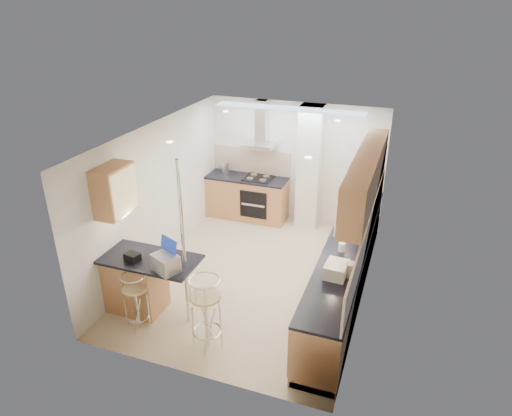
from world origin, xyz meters
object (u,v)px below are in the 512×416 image
(bar_stool_near, at_px, (136,302))
(bar_stool_end, at_px, (206,313))
(bread_bin, at_px, (336,270))
(microwave, at_px, (355,215))
(laptop, at_px, (166,263))

(bar_stool_near, relative_size, bar_stool_end, 0.83)
(bar_stool_end, bearing_deg, bar_stool_near, 99.93)
(bar_stool_end, bearing_deg, bread_bin, -49.79)
(microwave, relative_size, bar_stool_near, 0.58)
(microwave, bearing_deg, laptop, 144.72)
(microwave, bearing_deg, bread_bin, -172.38)
(laptop, relative_size, bread_bin, 0.98)
(microwave, bearing_deg, bar_stool_end, 156.77)
(microwave, xyz_separation_m, bar_stool_end, (-1.53, -2.57, -0.53))
(microwave, xyz_separation_m, laptop, (-2.20, -2.37, -0.00))
(bar_stool_near, relative_size, bread_bin, 2.47)
(bar_stool_end, relative_size, bread_bin, 2.98)
(bar_stool_near, distance_m, bar_stool_end, 1.10)
(laptop, relative_size, bar_stool_end, 0.33)
(microwave, height_order, laptop, microwave)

